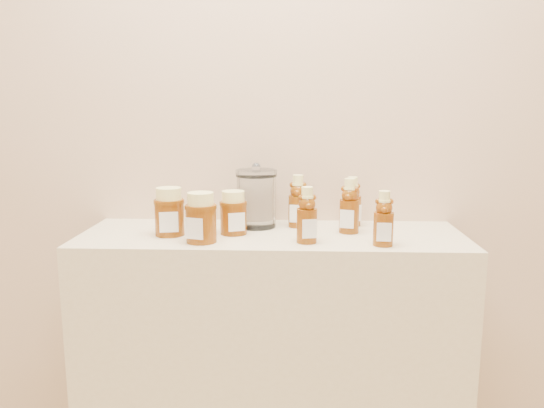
# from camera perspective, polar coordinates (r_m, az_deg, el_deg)

# --- Properties ---
(wall_back) EXTENTS (3.50, 0.02, 2.70)m
(wall_back) POSITION_cam_1_polar(r_m,az_deg,el_deg) (1.82, 0.25, 12.25)
(wall_back) COLOR #CBAD89
(wall_back) RESTS_ON ground
(display_table) EXTENTS (1.20, 0.40, 0.90)m
(display_table) POSITION_cam_1_polar(r_m,az_deg,el_deg) (1.83, -0.02, -17.05)
(display_table) COLOR beige
(display_table) RESTS_ON ground
(bear_bottle_back_left) EXTENTS (0.08, 0.08, 0.20)m
(bear_bottle_back_left) POSITION_cam_1_polar(r_m,az_deg,el_deg) (1.74, 2.80, 0.69)
(bear_bottle_back_left) COLOR #5F2B07
(bear_bottle_back_left) RESTS_ON display_table
(bear_bottle_back_mid) EXTENTS (0.08, 0.08, 0.19)m
(bear_bottle_back_mid) POSITION_cam_1_polar(r_m,az_deg,el_deg) (1.68, 8.33, 0.19)
(bear_bottle_back_mid) COLOR #5F2B07
(bear_bottle_back_mid) RESTS_ON display_table
(bear_bottle_back_right) EXTENTS (0.08, 0.08, 0.19)m
(bear_bottle_back_right) POSITION_cam_1_polar(r_m,az_deg,el_deg) (1.78, 8.63, 0.63)
(bear_bottle_back_right) COLOR #5F2B07
(bear_bottle_back_right) RESTS_ON display_table
(bear_bottle_front_left) EXTENTS (0.08, 0.08, 0.19)m
(bear_bottle_front_left) POSITION_cam_1_polar(r_m,az_deg,el_deg) (1.54, 3.78, -0.78)
(bear_bottle_front_left) COLOR #5F2B07
(bear_bottle_front_left) RESTS_ON display_table
(bear_bottle_front_right) EXTENTS (0.07, 0.07, 0.18)m
(bear_bottle_front_right) POSITION_cam_1_polar(r_m,az_deg,el_deg) (1.54, 11.94, -1.14)
(bear_bottle_front_right) COLOR #5F2B07
(bear_bottle_front_right) RESTS_ON display_table
(honey_jar_left) EXTENTS (0.11, 0.11, 0.15)m
(honey_jar_left) POSITION_cam_1_polar(r_m,az_deg,el_deg) (1.66, -10.99, -0.80)
(honey_jar_left) COLOR #5F2B07
(honey_jar_left) RESTS_ON display_table
(honey_jar_back) EXTENTS (0.11, 0.11, 0.14)m
(honey_jar_back) POSITION_cam_1_polar(r_m,az_deg,el_deg) (1.65, -4.18, -0.92)
(honey_jar_back) COLOR #5F2B07
(honey_jar_back) RESTS_ON display_table
(honey_jar_front) EXTENTS (0.12, 0.12, 0.15)m
(honey_jar_front) POSITION_cam_1_polar(r_m,az_deg,el_deg) (1.56, -7.65, -1.44)
(honey_jar_front) COLOR #5F2B07
(honey_jar_front) RESTS_ON display_table
(glass_canister) EXTENTS (0.16, 0.16, 0.21)m
(glass_canister) POSITION_cam_1_polar(r_m,az_deg,el_deg) (1.74, -1.69, 0.86)
(glass_canister) COLOR white
(glass_canister) RESTS_ON display_table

